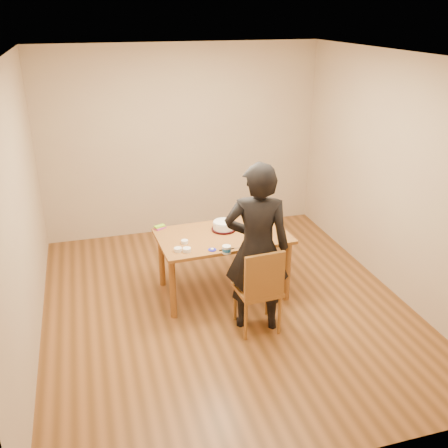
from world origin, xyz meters
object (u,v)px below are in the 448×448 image
object	(u,v)px
dining_chair	(257,290)
person	(257,248)
cake_plate	(224,229)
dining_table	(223,236)
cake	(224,225)

from	to	relation	value
dining_chair	person	xyz separation A→B (m)	(0.00, 0.05, 0.45)
person	cake_plate	bearing A→B (deg)	-64.57
dining_table	person	world-z (taller)	person
dining_table	dining_chair	world-z (taller)	dining_table
cake_plate	person	bearing A→B (deg)	-82.84
dining_table	cake_plate	world-z (taller)	cake_plate
dining_chair	cake	xyz separation A→B (m)	(-0.11, 0.89, 0.36)
dining_chair	cake	distance (m)	0.97
dining_table	cake_plate	size ratio (longest dim) A/B	5.18
dining_chair	cake_plate	bearing A→B (deg)	92.66
dining_table	person	distance (m)	0.76
dining_table	cake_plate	distance (m)	0.13
dining_table	dining_chair	size ratio (longest dim) A/B	3.45
dining_chair	cake_plate	size ratio (longest dim) A/B	1.50
dining_table	cake	bearing A→B (deg)	66.76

